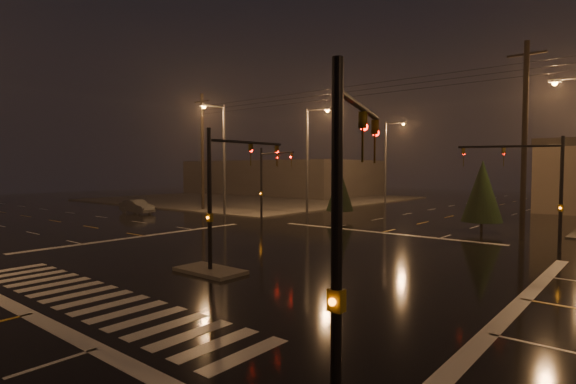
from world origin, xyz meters
The scene contains 19 objects.
ground centered at (0.00, 0.00, 0.00)m, with size 140.00×140.00×0.00m, color black.
sidewalk_nw centered at (-30.00, 30.00, 0.06)m, with size 36.00×36.00×0.12m, color #494641.
median_island centered at (0.00, -4.00, 0.07)m, with size 3.00×1.60×0.15m, color #494641.
crosswalk centered at (0.00, -9.00, 0.01)m, with size 15.00×2.60×0.01m, color beige.
stop_bar_near centered at (0.00, -11.00, 0.01)m, with size 16.00×0.50×0.01m, color beige.
stop_bar_far centered at (0.00, 11.00, 0.01)m, with size 16.00×0.50×0.01m, color beige.
commercial_block centered at (-35.00, 42.00, 2.80)m, with size 30.00×18.00×5.60m, color #3D3836.
signal_mast_median centered at (0.00, -3.07, 3.75)m, with size 0.25×4.59×6.00m.
signal_mast_ne centered at (9.50, 10.14, 3.79)m, with size 4.84×1.86×6.00m.
signal_mast_nw centered at (-9.50, 10.14, 3.79)m, with size 4.84×1.86×6.00m.
signal_mast_se centered at (10.23, -9.75, 3.71)m, with size 1.55×3.87×6.00m.
streetlight_1 centered at (-11.18, 18.00, 5.80)m, with size 2.77×0.32×10.00m.
streetlight_2 centered at (-11.18, 34.00, 5.80)m, with size 2.77×0.32×10.00m.
streetlight_5 centered at (-16.00, 11.18, 5.80)m, with size 0.32×2.77×10.00m.
utility_pole_0 centered at (-22.00, 14.00, 6.13)m, with size 2.20×0.32×12.00m.
utility_pole_1 centered at (8.00, 14.00, 6.13)m, with size 2.20×0.32×12.00m.
conifer_3 centered at (-6.66, 16.25, 2.53)m, with size 2.35×2.35×4.37m.
conifer_4 centered at (5.14, 15.69, 2.80)m, with size 2.69×2.69×4.91m.
car_crossing centered at (-24.37, 7.83, 0.66)m, with size 1.40×4.03×1.33m, color #4F5356.
Camera 1 is at (14.24, -16.24, 4.33)m, focal length 28.00 mm.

